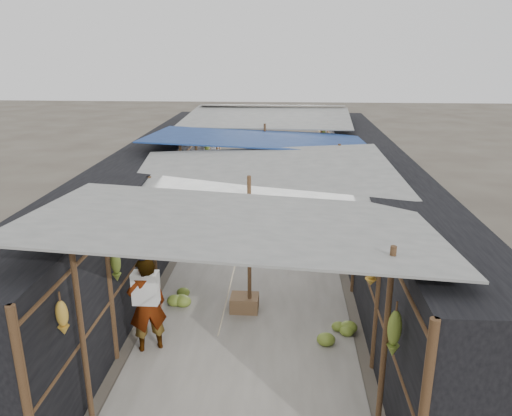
% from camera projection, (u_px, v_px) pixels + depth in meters
% --- Properties ---
extents(aisle_slab, '(3.60, 16.00, 0.02)m').
position_uv_depth(aisle_slab, '(260.00, 242.00, 12.48)').
color(aisle_slab, '#9E998E').
rests_on(aisle_slab, ground).
extents(stall_left, '(1.40, 15.00, 2.30)m').
position_uv_depth(stall_left, '(151.00, 196.00, 12.29)').
color(stall_left, black).
rests_on(stall_left, ground).
extents(stall_right, '(1.40, 15.00, 2.30)m').
position_uv_depth(stall_right, '(372.00, 200.00, 11.97)').
color(stall_right, black).
rests_on(stall_right, ground).
extents(crate_near, '(0.52, 0.42, 0.31)m').
position_uv_depth(crate_near, '(244.00, 303.00, 9.19)').
color(crate_near, '#846143').
rests_on(crate_near, ground).
extents(crate_mid, '(0.58, 0.52, 0.29)m').
position_uv_depth(crate_mid, '(268.00, 232.00, 12.79)').
color(crate_mid, '#846143').
rests_on(crate_mid, ground).
extents(crate_back, '(0.44, 0.36, 0.28)m').
position_uv_depth(crate_back, '(243.00, 187.00, 16.87)').
color(crate_back, '#846143').
rests_on(crate_back, ground).
extents(black_basin, '(0.63, 0.63, 0.19)m').
position_uv_depth(black_basin, '(327.00, 235.00, 12.70)').
color(black_basin, black).
rests_on(black_basin, ground).
extents(vendor_elderly, '(0.70, 0.60, 1.62)m').
position_uv_depth(vendor_elderly, '(147.00, 304.00, 7.82)').
color(vendor_elderly, silver).
rests_on(vendor_elderly, ground).
extents(shopper_blue, '(0.80, 0.69, 1.43)m').
position_uv_depth(shopper_blue, '(261.00, 191.00, 14.31)').
color(shopper_blue, '#1F329D').
rests_on(shopper_blue, ground).
extents(vendor_seated, '(0.39, 0.60, 0.87)m').
position_uv_depth(vendor_seated, '(309.00, 246.00, 11.11)').
color(vendor_seated, '#4F4844').
rests_on(vendor_seated, ground).
extents(market_canopy, '(5.62, 15.20, 2.77)m').
position_uv_depth(market_canopy, '(262.00, 144.00, 12.06)').
color(market_canopy, brown).
rests_on(market_canopy, ground).
extents(hanging_bananas, '(3.95, 13.98, 0.83)m').
position_uv_depth(hanging_bananas, '(262.00, 176.00, 12.25)').
color(hanging_bananas, gold).
rests_on(hanging_bananas, ground).
extents(floor_bananas, '(3.84, 9.63, 0.36)m').
position_uv_depth(floor_bananas, '(269.00, 223.00, 13.39)').
color(floor_bananas, olive).
rests_on(floor_bananas, ground).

